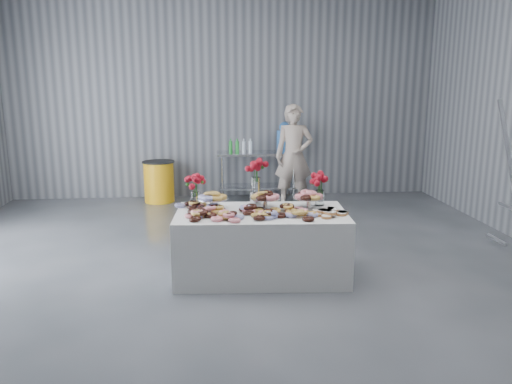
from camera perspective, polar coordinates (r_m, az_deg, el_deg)
ground at (r=5.50m, az=-2.06°, el=-10.78°), size 9.00×9.00×0.00m
room_walls at (r=5.14m, az=-5.54°, el=17.65°), size 8.04×9.04×4.02m
display_table at (r=5.67m, az=0.60°, el=-5.97°), size 1.96×1.12×0.75m
prep_table at (r=9.32m, az=0.16°, el=2.87°), size 1.50×0.60×0.90m
donut_mounds at (r=5.51m, az=0.66°, el=-1.99°), size 1.85×0.91×0.09m
cake_stand_left at (r=5.69m, az=-5.00°, el=-0.59°), size 0.36×0.36×0.17m
cake_stand_mid at (r=5.68m, az=1.05°, el=-0.55°), size 0.36×0.36×0.17m
cake_stand_right at (r=5.73m, az=6.06°, el=-0.52°), size 0.36×0.36×0.17m
danish_pile at (r=5.49m, az=8.52°, el=-2.07°), size 0.48×0.48×0.11m
bouquet_left at (r=5.77m, az=-6.96°, el=1.14°), size 0.26×0.26×0.42m
bouquet_right at (r=5.86m, az=7.35°, el=1.31°), size 0.26×0.26×0.42m
bouquet_center at (r=5.83m, az=-0.01°, el=2.17°), size 0.26×0.26×0.57m
water_jug at (r=9.31m, az=3.25°, el=6.13°), size 0.28×0.28×0.55m
drink_bottles at (r=9.13m, az=-1.78°, el=5.31°), size 0.54×0.08×0.27m
person at (r=8.76m, az=4.34°, el=4.09°), size 0.69×0.48×1.80m
trash_barrel at (r=9.37m, az=-11.02°, el=1.20°), size 0.59×0.59×0.76m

